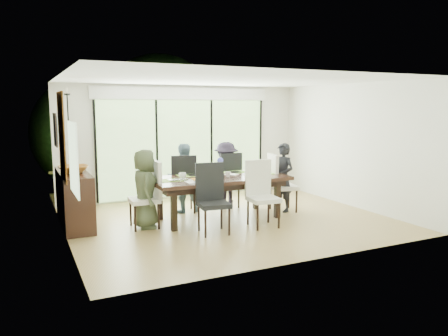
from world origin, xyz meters
name	(u,v)px	position (x,y,z in m)	size (l,w,h in m)	color
floor	(229,221)	(0.00, 0.00, -0.01)	(6.00, 5.00, 0.01)	olive
ceiling	(230,79)	(0.00, 0.00, 2.71)	(6.00, 5.00, 0.01)	white
wall_back	(184,142)	(0.00, 2.51, 1.35)	(6.00, 0.02, 2.70)	silver
wall_front	(309,168)	(0.00, -2.51, 1.35)	(6.00, 0.02, 2.70)	silver
wall_left	(62,160)	(-3.01, 0.00, 1.35)	(0.02, 5.00, 2.70)	beige
wall_right	(352,145)	(3.01, 0.00, 1.35)	(0.02, 5.00, 2.70)	silver
glass_doors	(185,148)	(0.00, 2.47, 1.20)	(4.20, 0.02, 2.30)	#598C3F
blinds_header	(184,94)	(0.00, 2.46, 2.50)	(4.40, 0.06, 0.28)	white
mullion_a	(96,152)	(-2.10, 2.46, 1.20)	(0.05, 0.04, 2.30)	black
mullion_b	(157,149)	(-0.70, 2.46, 1.20)	(0.05, 0.04, 2.30)	black
mullion_c	(211,147)	(0.70, 2.46, 1.20)	(0.05, 0.04, 2.30)	black
mullion_d	(260,145)	(2.10, 2.46, 1.20)	(0.05, 0.04, 2.30)	black
side_window	(73,159)	(-2.97, -1.20, 1.50)	(0.02, 0.90, 1.00)	#8CAD7F
deck	(173,192)	(0.00, 3.40, -0.05)	(6.00, 1.80, 0.10)	brown
rail_top	(164,166)	(0.00, 4.20, 0.55)	(6.00, 0.08, 0.06)	brown
foliage_left	(90,134)	(-1.80, 5.20, 1.44)	(3.20, 3.20, 3.20)	#14380F
foliage_mid	(160,119)	(0.40, 5.80, 1.80)	(4.00, 4.00, 4.00)	#14380F
foliage_right	(223,136)	(2.20, 5.00, 1.26)	(2.80, 2.80, 2.80)	#14380F
foliage_far	(123,125)	(-0.60, 6.50, 1.62)	(3.60, 3.60, 3.60)	#14380F
table_top	(219,178)	(-0.13, 0.21, 0.81)	(2.68, 1.23, 0.07)	black
table_apron	(219,184)	(-0.13, 0.21, 0.70)	(2.46, 1.01, 0.11)	black
table_leg_fl	(174,210)	(-1.21, -0.22, 0.39)	(0.10, 0.10, 0.77)	black
table_leg_fr	(277,199)	(0.95, -0.22, 0.39)	(0.10, 0.10, 0.77)	black
table_leg_bl	(160,200)	(-1.21, 0.64, 0.39)	(0.10, 0.10, 0.77)	black
table_leg_br	(256,191)	(0.95, 0.64, 0.39)	(0.10, 0.10, 0.77)	black
chair_left_end	(144,195)	(-1.63, 0.21, 0.62)	(0.51, 0.51, 1.23)	white
chair_right_end	(283,182)	(1.37, 0.21, 0.62)	(0.51, 0.51, 1.23)	white
chair_far_left	(182,183)	(-0.58, 1.06, 0.62)	(0.51, 0.51, 1.23)	black
chair_far_right	(226,179)	(0.42, 1.06, 0.62)	(0.51, 0.51, 1.23)	black
chair_near_left	(214,199)	(-0.63, -0.66, 0.62)	(0.51, 0.51, 1.23)	black
chair_near_right	(263,194)	(0.37, -0.66, 0.62)	(0.51, 0.51, 1.23)	white
person_left_end	(145,189)	(-1.61, 0.21, 0.72)	(0.67, 0.42, 1.44)	#424B32
person_right_end	(283,177)	(1.35, 0.21, 0.72)	(0.67, 0.42, 1.44)	black
person_far_left	(183,178)	(-0.58, 1.04, 0.72)	(0.67, 0.42, 1.44)	#6D8C9E
person_far_right	(226,175)	(0.42, 1.04, 0.72)	(0.67, 0.42, 1.44)	black
placemat_left	(173,180)	(-1.08, 0.21, 0.84)	(0.49, 0.36, 0.01)	#7BA139
placemat_right	(261,173)	(0.82, 0.21, 0.84)	(0.49, 0.36, 0.01)	#8BBD43
placemat_far_l	(190,175)	(-0.58, 0.61, 0.84)	(0.49, 0.36, 0.01)	#87B942
placemat_far_r	(235,172)	(0.42, 0.61, 0.84)	(0.49, 0.36, 0.01)	#86C546
placemat_paper	(199,181)	(-0.68, -0.09, 0.84)	(0.49, 0.36, 0.01)	white
tablet_far_l	(196,175)	(-0.48, 0.56, 0.85)	(0.29, 0.20, 0.01)	black
tablet_far_r	(234,172)	(0.37, 0.56, 0.85)	(0.27, 0.19, 0.01)	black
papers	(251,175)	(0.57, 0.16, 0.84)	(0.34, 0.25, 0.00)	white
platter_base	(199,180)	(-0.68, -0.09, 0.86)	(0.29, 0.29, 0.03)	white
platter_snacks	(199,179)	(-0.68, -0.09, 0.88)	(0.22, 0.22, 0.02)	orange
vase	(220,173)	(-0.08, 0.26, 0.91)	(0.09, 0.09, 0.13)	silver
hyacinth_stems	(220,166)	(-0.08, 0.26, 1.04)	(0.04, 0.04, 0.18)	#337226
hyacinth_blooms	(220,161)	(-0.08, 0.26, 1.15)	(0.12, 0.12, 0.12)	#4F53C7
laptop	(179,180)	(-0.98, 0.11, 0.85)	(0.37, 0.24, 0.03)	silver
cup_a	(182,175)	(-0.83, 0.36, 0.89)	(0.14, 0.14, 0.11)	white
cup_b	(228,174)	(0.02, 0.11, 0.89)	(0.11, 0.11, 0.10)	white
cup_c	(252,171)	(0.67, 0.31, 0.89)	(0.14, 0.14, 0.11)	white
book	(229,175)	(0.12, 0.26, 0.85)	(0.18, 0.25, 0.02)	white
sideboard	(74,199)	(-2.76, 0.94, 0.50)	(0.50, 1.79, 1.01)	black
bowl	(73,169)	(-2.76, 0.84, 1.07)	(0.53, 0.53, 0.13)	brown
candlestick_base	(71,168)	(-2.76, 1.29, 1.03)	(0.11, 0.11, 0.04)	black
candlestick_shaft	(69,131)	(-2.76, 1.29, 1.73)	(0.03, 0.03, 1.40)	black
candlestick_pan	(67,94)	(-2.76, 1.29, 2.43)	(0.11, 0.11, 0.03)	black
candle	(67,91)	(-2.76, 1.29, 2.49)	(0.04, 0.04, 0.11)	silver
tapestry	(62,137)	(-2.97, 0.40, 1.70)	(0.02, 1.00, 1.50)	brown
art_frame	(55,130)	(-2.97, 1.70, 1.75)	(0.03, 0.55, 0.65)	black
art_canvas	(56,130)	(-2.95, 1.70, 1.75)	(0.01, 0.45, 0.55)	#173E4B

